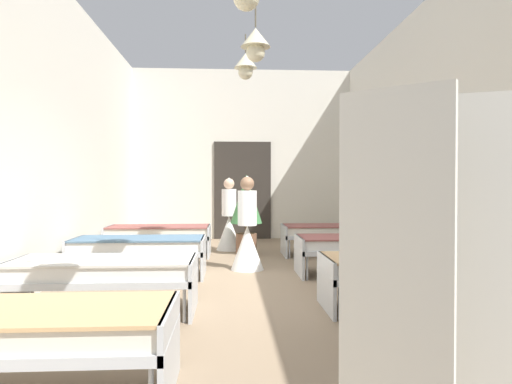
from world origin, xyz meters
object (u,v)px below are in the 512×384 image
bed_left_row_3 (159,233)px  nurse_near_aisle (247,236)px  bed_right_row_2 (361,245)px  privacy_screen (502,319)px  bed_left_row_0 (20,330)px  bed_left_row_1 (103,272)px  bed_right_row_3 (332,232)px  bed_right_row_1 (411,268)px  bed_left_row_2 (139,247)px  nurse_mid_aisle (229,224)px  potted_plant (246,206)px

bed_left_row_3 → nurse_near_aisle: size_ratio=1.28×
bed_right_row_2 → privacy_screen: size_ratio=1.12×
bed_left_row_0 → bed_left_row_1: 1.90m
bed_right_row_3 → nurse_near_aisle: 2.20m
bed_right_row_1 → bed_left_row_2: 3.78m
bed_right_row_3 → bed_left_row_3: bearing=180.0°
nurse_mid_aisle → privacy_screen: 7.85m
bed_left_row_1 → bed_right_row_1: bearing=0.0°
bed_left_row_0 → privacy_screen: 2.69m
bed_left_row_3 → potted_plant: size_ratio=1.24×
bed_right_row_1 → privacy_screen: bearing=-106.5°
bed_right_row_1 → bed_right_row_2: same height
nurse_near_aisle → bed_left_row_3: bearing=-123.4°
bed_right_row_2 → bed_left_row_3: (-3.27, 1.90, 0.00)m
bed_left_row_2 → nurse_mid_aisle: nurse_mid_aisle is taller
nurse_near_aisle → privacy_screen: bearing=15.7°
potted_plant → privacy_screen: (0.68, -7.22, -0.08)m
bed_right_row_3 → bed_left_row_1: bearing=-130.7°
bed_left_row_3 → bed_right_row_3: size_ratio=1.00×
nurse_near_aisle → privacy_screen: (0.73, -5.59, 0.32)m
bed_left_row_1 → bed_left_row_0: bearing=-90.0°
bed_right_row_1 → nurse_near_aisle: (-1.68, 2.39, 0.09)m
bed_left_row_3 → bed_right_row_3: 3.27m
bed_left_row_1 → privacy_screen: size_ratio=1.12×
bed_left_row_1 → bed_right_row_3: (3.27, 3.80, 0.00)m
bed_left_row_0 → bed_left_row_2: 3.80m
bed_left_row_2 → privacy_screen: size_ratio=1.12×
bed_right_row_1 → bed_left_row_2: same height
bed_left_row_1 → bed_left_row_3: 3.80m
bed_right_row_1 → bed_right_row_3: same height
bed_left_row_1 → privacy_screen: privacy_screen is taller
bed_right_row_3 → nurse_near_aisle: (-1.68, -1.41, 0.09)m
bed_left_row_1 → nurse_mid_aisle: 4.76m
bed_left_row_0 → bed_right_row_1: bearing=30.1°
bed_left_row_3 → bed_right_row_1: bearing=-49.3°
bed_left_row_0 → bed_left_row_2: same height
bed_left_row_1 → bed_right_row_3: same height
bed_left_row_3 → nurse_mid_aisle: bearing=31.0°
bed_left_row_1 → bed_right_row_2: bearing=30.1°
bed_right_row_3 → bed_right_row_2: bearing=-90.0°
potted_plant → privacy_screen: bearing=-84.6°
nurse_near_aisle → bed_right_row_2: bearing=82.1°
bed_right_row_1 → privacy_screen: (-0.95, -3.20, 0.41)m
potted_plant → bed_right_row_3: bearing=-7.6°
bed_left_row_2 → bed_left_row_0: bearing=-90.0°
privacy_screen → bed_right_row_2: bearing=101.8°
privacy_screen → bed_left_row_1: bearing=148.3°
bed_left_row_3 → bed_right_row_3: bearing=0.0°
privacy_screen → nurse_mid_aisle: bearing=119.8°
bed_left_row_2 → bed_right_row_2: (3.27, 0.00, 0.00)m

